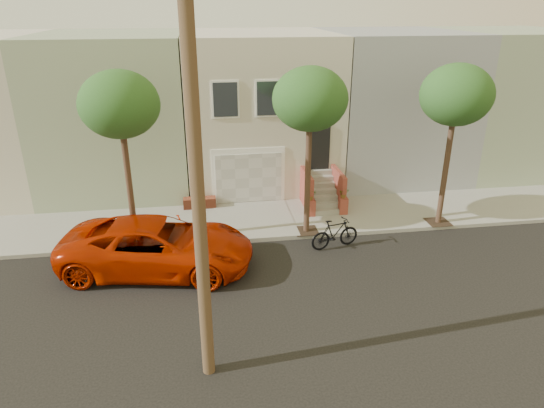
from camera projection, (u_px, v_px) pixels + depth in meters
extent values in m
plane|color=black|center=(301.00, 290.00, 15.31)|extent=(90.00, 90.00, 0.00)
cube|color=gray|center=(275.00, 219.00, 20.15)|extent=(40.00, 3.70, 0.15)
cube|color=beige|center=(257.00, 106.00, 24.10)|extent=(7.00, 8.00, 7.00)
cube|color=#96A888|center=(117.00, 110.00, 23.18)|extent=(6.50, 8.00, 7.00)
cube|color=#919499|center=(387.00, 102.00, 25.03)|extent=(6.50, 8.00, 7.00)
cube|color=#96A888|center=(503.00, 99.00, 25.92)|extent=(6.50, 8.00, 7.00)
cube|color=white|center=(249.00, 175.00, 21.22)|extent=(3.20, 0.12, 2.50)
cube|color=beige|center=(249.00, 178.00, 21.21)|extent=(2.90, 0.06, 2.20)
cube|color=gray|center=(254.00, 218.00, 20.00)|extent=(3.20, 3.70, 0.02)
cube|color=#9B442A|center=(200.00, 203.00, 21.03)|extent=(1.40, 0.45, 0.44)
cube|color=black|center=(319.00, 148.00, 21.16)|extent=(1.00, 0.06, 2.00)
cube|color=#3F4751|center=(225.00, 100.00, 19.76)|extent=(1.00, 0.06, 1.40)
cube|color=white|center=(225.00, 100.00, 19.78)|extent=(1.15, 0.05, 1.55)
cube|color=#3F4751|center=(269.00, 98.00, 20.00)|extent=(1.00, 0.06, 1.40)
cube|color=white|center=(269.00, 98.00, 20.02)|extent=(1.15, 0.05, 1.55)
cube|color=#3F4751|center=(311.00, 97.00, 20.25)|extent=(1.00, 0.06, 1.40)
cube|color=white|center=(311.00, 97.00, 20.27)|extent=(1.15, 0.05, 1.55)
cube|color=gray|center=(326.00, 212.00, 20.41)|extent=(1.20, 0.28, 0.20)
cube|color=gray|center=(325.00, 205.00, 20.59)|extent=(1.20, 0.28, 0.20)
cube|color=gray|center=(324.00, 198.00, 20.77)|extent=(1.20, 0.28, 0.20)
cube|color=gray|center=(322.00, 191.00, 20.95)|extent=(1.20, 0.28, 0.20)
cube|color=gray|center=(321.00, 185.00, 21.13)|extent=(1.20, 0.28, 0.20)
cube|color=gray|center=(320.00, 178.00, 21.30)|extent=(1.20, 0.28, 0.20)
cube|color=gray|center=(318.00, 172.00, 21.48)|extent=(1.20, 0.28, 0.20)
cube|color=brown|center=(307.00, 190.00, 20.81)|extent=(0.18, 1.96, 1.60)
cube|color=brown|center=(338.00, 188.00, 21.00)|extent=(0.18, 1.96, 1.60)
cube|color=brown|center=(311.00, 208.00, 20.19)|extent=(0.35, 0.35, 0.70)
imported|color=#254D1B|center=(311.00, 195.00, 19.96)|extent=(0.40, 0.35, 0.45)
cube|color=brown|center=(343.00, 206.00, 20.38)|extent=(0.35, 0.35, 0.70)
imported|color=#254D1B|center=(344.00, 193.00, 20.15)|extent=(0.41, 0.35, 0.45)
cube|color=#2D2116|center=(136.00, 242.00, 18.05)|extent=(0.90, 0.90, 0.02)
cylinder|color=#3D2A1B|center=(130.00, 190.00, 17.24)|extent=(0.22, 0.22, 4.20)
ellipsoid|color=#254D1B|center=(119.00, 104.00, 16.06)|extent=(2.70, 2.57, 2.29)
cube|color=#2D2116|center=(306.00, 231.00, 18.94)|extent=(0.90, 0.90, 0.02)
cylinder|color=#3D2A1B|center=(308.00, 181.00, 18.13)|extent=(0.22, 0.22, 4.20)
ellipsoid|color=#254D1B|center=(310.00, 99.00, 16.94)|extent=(2.70, 2.57, 2.29)
cube|color=#2D2116|center=(438.00, 222.00, 19.69)|extent=(0.90, 0.90, 0.02)
cylinder|color=#3D2A1B|center=(445.00, 173.00, 18.88)|extent=(0.22, 0.22, 4.20)
ellipsoid|color=#254D1B|center=(457.00, 95.00, 17.70)|extent=(2.70, 2.57, 2.29)
cylinder|color=#473321|center=(197.00, 182.00, 10.04)|extent=(0.30, 0.30, 10.00)
imported|color=#B01F00|center=(158.00, 246.00, 16.20)|extent=(6.78, 3.98, 1.77)
imported|color=black|center=(335.00, 233.00, 17.76)|extent=(1.99, 0.97, 1.15)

